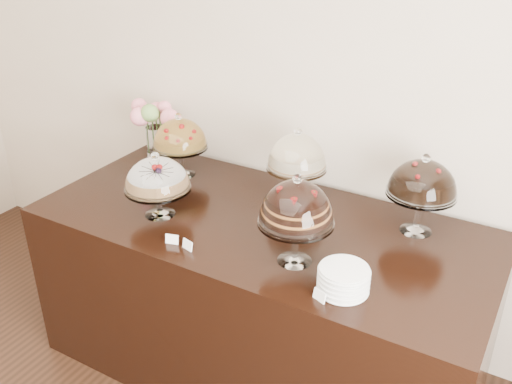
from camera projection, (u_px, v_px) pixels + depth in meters
The scene contains 12 objects.
wall_back at pixel (288, 67), 2.95m from camera, with size 5.00×0.04×3.00m, color beige.
display_counter at pixel (261, 297), 2.93m from camera, with size 2.20×1.00×0.90m, color black.
cake_stand_sugar_sponge at pixel (157, 177), 2.70m from camera, with size 0.32×0.32×0.33m.
cake_stand_choco_layer at pixel (296, 206), 2.31m from camera, with size 0.32×0.32×0.41m.
cake_stand_cheesecake at pixel (297, 155), 2.79m from camera, with size 0.30×0.30×0.40m.
cake_stand_dark_choco at pixel (423, 181), 2.54m from camera, with size 0.32×0.32×0.39m.
cake_stand_fruit_tart at pixel (180, 136), 3.09m from camera, with size 0.30×0.30×0.36m.
flower_vase at pixel (154, 122), 3.29m from camera, with size 0.34×0.28×0.35m.
plate_stack at pixel (343, 280), 2.22m from camera, with size 0.20×0.20×0.10m.
price_card_left at pixel (188, 245), 2.50m from camera, with size 0.06×0.01×0.04m, color white.
price_card_right at pixel (319, 296), 2.18m from camera, with size 0.06×0.01×0.04m, color white.
price_card_extra at pixel (172, 239), 2.54m from camera, with size 0.06×0.01×0.04m, color white.
Camera 1 is at (1.32, 0.39, 2.27)m, focal length 40.00 mm.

